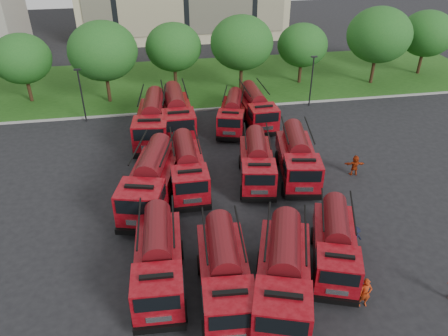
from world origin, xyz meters
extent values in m
plane|color=black|center=(0.00, 0.00, 0.00)|extent=(140.00, 140.00, 0.00)
cube|color=#1B4312|center=(0.00, 26.00, 0.06)|extent=(70.00, 16.00, 0.12)
cube|color=gray|center=(0.00, 17.90, 0.07)|extent=(70.00, 0.30, 0.14)
cylinder|color=#382314|center=(-16.00, 23.00, 1.19)|extent=(0.36, 0.36, 2.38)
ellipsoid|color=#144717|center=(-16.00, 23.00, 4.56)|extent=(5.71, 5.71, 4.86)
cylinder|color=#382314|center=(-8.00, 21.50, 1.40)|extent=(0.36, 0.36, 2.80)
ellipsoid|color=#144717|center=(-8.00, 21.50, 5.36)|extent=(6.72, 6.72, 5.71)
cylinder|color=#382314|center=(-1.00, 24.00, 1.22)|extent=(0.36, 0.36, 2.45)
ellipsoid|color=#144717|center=(-1.00, 24.00, 4.69)|extent=(5.88, 5.88, 5.00)
cylinder|color=#382314|center=(6.00, 22.50, 1.36)|extent=(0.36, 0.36, 2.73)
ellipsoid|color=#144717|center=(6.00, 22.50, 5.23)|extent=(6.55, 6.55, 5.57)
cylinder|color=#382314|center=(13.00, 23.50, 1.14)|extent=(0.36, 0.36, 2.27)
ellipsoid|color=#144717|center=(13.00, 23.50, 4.36)|extent=(5.46, 5.46, 4.64)
cylinder|color=#382314|center=(21.00, 22.00, 1.43)|extent=(0.36, 0.36, 2.87)
ellipsoid|color=#144717|center=(21.00, 22.00, 5.49)|extent=(6.89, 6.89, 5.85)
cylinder|color=#382314|center=(28.00, 24.00, 1.26)|extent=(0.36, 0.36, 2.52)
ellipsoid|color=#144717|center=(28.00, 24.00, 4.82)|extent=(6.05, 6.05, 5.14)
cylinder|color=black|center=(-10.00, 17.20, 2.50)|extent=(0.14, 0.14, 5.00)
cube|color=black|center=(-10.00, 17.20, 5.05)|extent=(0.60, 0.25, 0.12)
cylinder|color=black|center=(12.00, 17.20, 2.50)|extent=(0.14, 0.14, 5.00)
cube|color=black|center=(12.00, 17.20, 5.05)|extent=(0.60, 0.25, 0.12)
cube|color=black|center=(-4.03, -4.51, 0.65)|extent=(2.64, 7.13, 0.30)
cube|color=black|center=(-4.20, -8.07, 0.60)|extent=(2.52, 0.37, 0.35)
cube|color=maroon|center=(-4.15, -6.91, 1.78)|extent=(2.56, 2.32, 1.96)
cube|color=black|center=(-4.20, -8.04, 2.23)|extent=(2.11, 0.15, 0.85)
cube|color=maroon|center=(-3.98, -3.40, 1.46)|extent=(2.68, 4.73, 1.31)
cylinder|color=#4D0B0F|center=(-3.98, -3.40, 2.52)|extent=(1.70, 4.28, 1.51)
cylinder|color=black|center=(-5.31, -7.06, 0.55)|extent=(0.40, 1.12, 1.10)
cylinder|color=black|center=(-3.00, -7.17, 0.55)|extent=(0.40, 1.12, 1.10)
cylinder|color=black|center=(-5.10, -2.65, 0.55)|extent=(0.40, 1.12, 1.10)
cylinder|color=black|center=(-2.79, -2.75, 0.55)|extent=(0.40, 1.12, 1.10)
cube|color=black|center=(-0.75, -6.06, 0.66)|extent=(2.80, 7.20, 0.30)
cube|color=maroon|center=(-0.91, -8.48, 1.79)|extent=(2.62, 2.38, 1.97)
cube|color=black|center=(-0.99, -9.60, 2.24)|extent=(2.11, 0.20, 0.86)
cube|color=maroon|center=(-0.67, -4.96, 1.46)|extent=(2.78, 4.80, 1.31)
cylinder|color=#4D0B0F|center=(-0.67, -4.96, 2.53)|extent=(1.80, 4.33, 1.51)
cylinder|color=black|center=(-2.08, -8.60, 0.55)|extent=(0.43, 1.13, 1.11)
cylinder|color=black|center=(0.23, -8.76, 0.55)|extent=(0.43, 1.13, 1.11)
cylinder|color=black|center=(-1.78, -4.17, 0.55)|extent=(0.43, 1.13, 1.11)
cylinder|color=black|center=(0.53, -4.33, 0.55)|extent=(0.43, 1.13, 1.11)
cube|color=black|center=(2.14, -6.73, 0.69)|extent=(4.65, 7.87, 0.32)
cube|color=maroon|center=(1.35, -9.17, 1.90)|extent=(3.22, 3.05, 2.08)
cube|color=black|center=(0.98, -10.31, 2.38)|extent=(2.15, 0.75, 0.91)
cube|color=maroon|center=(2.51, -5.61, 1.55)|extent=(4.01, 5.48, 1.39)
cylinder|color=#4D0B0F|center=(2.51, -5.61, 2.68)|extent=(2.91, 4.76, 1.60)
cylinder|color=black|center=(0.12, -8.99, 0.59)|extent=(0.72, 1.23, 1.18)
cylinder|color=black|center=(1.57, -4.52, 0.59)|extent=(0.72, 1.23, 1.18)
cylinder|color=black|center=(3.91, -5.28, 0.59)|extent=(0.72, 1.23, 1.18)
cube|color=black|center=(5.74, -4.75, 0.60)|extent=(4.14, 6.80, 0.28)
cube|color=black|center=(4.65, -7.84, 0.55)|extent=(2.25, 0.98, 0.32)
cube|color=maroon|center=(5.00, -6.84, 1.64)|extent=(2.81, 2.66, 1.80)
cube|color=black|center=(4.66, -7.82, 2.05)|extent=(1.84, 0.69, 0.78)
cube|color=maroon|center=(6.07, -3.80, 1.34)|extent=(3.54, 4.75, 1.20)
cylinder|color=#4D0B0F|center=(6.07, -3.80, 2.32)|extent=(2.59, 4.12, 1.38)
cylinder|color=black|center=(3.94, -6.67, 0.51)|extent=(0.64, 1.06, 1.02)
cylinder|color=black|center=(5.94, -7.37, 0.51)|extent=(0.64, 1.06, 1.02)
cylinder|color=black|center=(5.29, -2.83, 0.51)|extent=(0.64, 1.06, 1.02)
cylinder|color=black|center=(7.29, -3.54, 0.51)|extent=(0.64, 1.06, 1.02)
cube|color=black|center=(-4.19, 2.96, 0.72)|extent=(4.44, 8.17, 0.33)
cube|color=black|center=(-5.19, -0.86, 0.67)|extent=(2.76, 0.97, 0.39)
cube|color=maroon|center=(-4.87, 0.38, 1.97)|extent=(3.25, 3.05, 2.17)
cube|color=black|center=(-5.18, -0.83, 2.47)|extent=(2.27, 0.65, 0.94)
cube|color=maroon|center=(-3.88, 4.14, 1.61)|extent=(3.93, 5.63, 1.44)
cylinder|color=#4D0B0F|center=(-3.88, 4.14, 2.79)|extent=(2.79, 4.94, 1.67)
cylinder|color=black|center=(-6.16, 0.49, 0.61)|extent=(0.69, 1.28, 1.22)
cylinder|color=black|center=(-3.69, -0.16, 0.61)|extent=(0.69, 1.28, 1.22)
cylinder|color=black|center=(-4.92, 5.21, 0.61)|extent=(0.69, 1.28, 1.22)
cylinder|color=black|center=(-2.45, 4.57, 0.61)|extent=(0.69, 1.28, 1.22)
cube|color=black|center=(-1.62, 4.54, 0.64)|extent=(2.28, 6.93, 0.30)
cube|color=black|center=(-1.62, 1.03, 0.59)|extent=(2.47, 0.25, 0.35)
cube|color=maroon|center=(-1.62, 2.17, 1.76)|extent=(2.42, 2.18, 1.93)
cube|color=black|center=(-1.62, 1.06, 2.20)|extent=(2.08, 0.05, 0.84)
cube|color=maroon|center=(-1.62, 5.63, 1.43)|extent=(2.42, 4.55, 1.29)
cylinder|color=#4D0B0F|center=(-1.62, 5.63, 2.49)|extent=(1.48, 4.16, 1.48)
cylinder|color=black|center=(-2.76, 1.97, 0.54)|extent=(0.35, 1.09, 1.09)
cylinder|color=black|center=(-0.49, 1.97, 0.54)|extent=(0.35, 1.09, 1.09)
cylinder|color=black|center=(-2.76, 6.32, 0.54)|extent=(0.35, 1.09, 1.09)
cylinder|color=black|center=(-0.49, 6.32, 0.54)|extent=(0.35, 1.09, 1.09)
cube|color=black|center=(3.50, 4.63, 0.62)|extent=(3.31, 6.92, 0.28)
cube|color=black|center=(2.90, 1.32, 0.57)|extent=(2.38, 0.65, 0.33)
cube|color=maroon|center=(3.09, 2.39, 1.68)|extent=(2.65, 2.46, 1.85)
cube|color=black|center=(2.91, 1.34, 2.11)|extent=(1.97, 0.40, 0.81)
cube|color=maroon|center=(3.68, 5.66, 1.37)|extent=(3.05, 4.70, 1.23)
cylinder|color=#4D0B0F|center=(3.68, 5.66, 2.38)|extent=(2.10, 4.17, 1.42)
cylinder|color=black|center=(1.99, 2.39, 0.52)|extent=(0.51, 1.09, 1.04)
cylinder|color=black|center=(4.13, 2.01, 0.52)|extent=(0.51, 1.09, 1.04)
cylinder|color=black|center=(2.72, 6.50, 0.52)|extent=(0.51, 1.09, 1.04)
cylinder|color=black|center=(4.87, 6.12, 0.52)|extent=(0.51, 1.09, 1.04)
cube|color=black|center=(6.54, 4.56, 0.66)|extent=(3.50, 7.37, 0.30)
cube|color=black|center=(5.93, 1.02, 0.61)|extent=(2.53, 0.68, 0.35)
cube|color=maroon|center=(6.13, 2.17, 1.79)|extent=(2.82, 2.61, 1.97)
cube|color=black|center=(5.94, 1.05, 2.25)|extent=(2.10, 0.41, 0.86)
cube|color=maroon|center=(6.73, 5.66, 1.47)|extent=(3.23, 5.00, 1.31)
cylinder|color=#4D0B0F|center=(6.73, 5.66, 2.54)|extent=(2.22, 4.44, 1.52)
cylinder|color=black|center=(4.95, 2.17, 0.56)|extent=(0.54, 1.16, 1.11)
cylinder|color=black|center=(7.24, 1.77, 0.56)|extent=(0.54, 1.16, 1.11)
cylinder|color=black|center=(5.71, 6.55, 0.56)|extent=(0.54, 1.16, 1.11)
cylinder|color=black|center=(8.00, 6.16, 0.56)|extent=(0.54, 1.16, 1.11)
cube|color=black|center=(-3.74, 12.34, 0.72)|extent=(3.39, 8.01, 0.33)
cube|color=black|center=(-4.17, 8.42, 0.67)|extent=(2.79, 0.58, 0.39)
cube|color=maroon|center=(-4.03, 9.69, 1.97)|extent=(2.97, 2.73, 2.17)
cube|color=black|center=(-4.17, 8.45, 2.47)|extent=(2.32, 0.31, 0.94)
cube|color=maroon|center=(-3.60, 13.55, 1.61)|extent=(3.26, 5.38, 1.44)
cylinder|color=#4D0B0F|center=(-3.60, 13.55, 2.79)|extent=(2.17, 4.82, 1.67)
cylinder|color=black|center=(-5.33, 9.61, 0.61)|extent=(0.52, 1.26, 1.22)
cylinder|color=black|center=(-2.79, 9.33, 0.61)|extent=(0.52, 1.26, 1.22)
cylinder|color=black|center=(-4.79, 14.47, 0.61)|extent=(0.52, 1.26, 1.22)
cylinder|color=black|center=(-2.25, 14.19, 0.61)|extent=(0.52, 1.26, 1.22)
cube|color=black|center=(-1.68, 13.53, 0.71)|extent=(2.63, 7.70, 0.33)
cube|color=black|center=(-1.63, 9.64, 0.66)|extent=(2.74, 0.31, 0.38)
cube|color=maroon|center=(-1.65, 10.90, 1.94)|extent=(2.72, 2.45, 2.14)
cube|color=black|center=(-1.63, 9.67, 2.44)|extent=(2.30, 0.09, 0.93)
cube|color=maroon|center=(-1.70, 14.73, 1.59)|extent=(2.76, 5.08, 1.42)
cylinder|color=#4D0B0F|center=(-1.70, 14.73, 2.75)|extent=(1.71, 4.62, 1.64)
cylinder|color=black|center=(-2.90, 10.66, 0.60)|extent=(0.40, 1.21, 1.20)
cylinder|color=black|center=(-0.38, 10.70, 0.60)|extent=(0.40, 1.21, 1.20)
cylinder|color=black|center=(-2.97, 15.48, 0.60)|extent=(0.40, 1.21, 1.20)
cylinder|color=black|center=(-0.45, 15.52, 0.60)|extent=(0.40, 1.21, 1.20)
cube|color=black|center=(3.36, 13.42, 0.58)|extent=(3.71, 6.60, 0.27)
cube|color=black|center=(2.48, 10.36, 0.54)|extent=(2.22, 0.83, 0.31)
cube|color=maroon|center=(2.76, 11.35, 1.59)|extent=(2.65, 2.50, 1.75)
cube|color=black|center=(2.49, 10.38, 1.99)|extent=(1.82, 0.56, 0.76)
cube|color=maroon|center=(3.63, 14.36, 1.30)|extent=(3.25, 4.57, 1.17)
cylinder|color=#4D0B0F|center=(3.63, 14.36, 2.25)|extent=(2.33, 3.99, 1.34)
cylinder|color=black|center=(1.72, 11.46, 0.49)|extent=(0.57, 1.03, 0.99)
cylinder|color=black|center=(3.70, 10.89, 0.49)|extent=(0.57, 1.03, 0.99)
cylinder|color=black|center=(2.81, 15.25, 0.49)|extent=(0.57, 1.03, 0.99)
cylinder|color=black|center=(4.79, 14.68, 0.49)|extent=(0.57, 1.03, 0.99)
cube|color=black|center=(5.67, 13.98, 0.63)|extent=(2.47, 6.87, 0.29)
cube|color=black|center=(5.79, 10.53, 0.58)|extent=(2.43, 0.33, 0.34)
cube|color=maroon|center=(5.75, 11.65, 1.72)|extent=(2.45, 2.22, 1.89)
cube|color=black|center=(5.78, 10.56, 2.16)|extent=(2.04, 0.12, 0.83)
cube|color=maroon|center=(5.63, 15.04, 1.41)|extent=(2.53, 4.55, 1.26)
cylinder|color=#4D0B0F|center=(5.63, 15.04, 2.44)|extent=(1.60, 4.13, 1.46)
cylinder|color=black|center=(4.64, 11.42, 0.53)|extent=(0.38, 1.08, 1.07)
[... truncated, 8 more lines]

